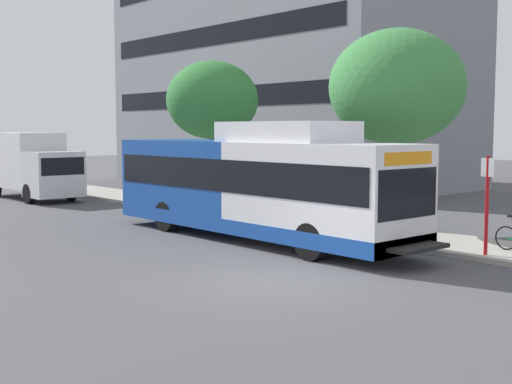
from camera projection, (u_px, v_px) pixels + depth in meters
ground_plane at (100, 238)px, 21.20m from camera, size 120.00×120.00×0.00m
sidewalk_curb at (302, 223)px, 24.28m from camera, size 3.00×56.00×0.14m
transit_bus at (255, 185)px, 20.82m from camera, size 2.58×12.25×3.65m
bus_stop_sign_pole at (487, 198)px, 17.51m from camera, size 0.10×0.36×2.60m
street_tree_near_stop at (397, 87)px, 22.02m from camera, size 4.44×4.44×6.56m
street_tree_mid_block at (212, 100)px, 28.91m from camera, size 3.95×3.95×6.21m
box_truck_background at (30, 163)px, 33.17m from camera, size 2.32×7.01×3.25m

